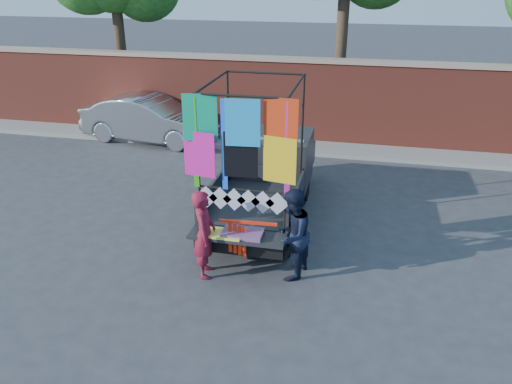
% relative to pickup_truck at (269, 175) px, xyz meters
% --- Properties ---
extents(ground, '(90.00, 90.00, 0.00)m').
position_rel_pickup_truck_xyz_m(ground, '(0.08, -2.12, -0.80)').
color(ground, '#38383A').
rests_on(ground, ground).
extents(brick_wall, '(30.00, 0.45, 2.61)m').
position_rel_pickup_truck_xyz_m(brick_wall, '(0.08, 4.88, 0.53)').
color(brick_wall, '#993C2C').
rests_on(brick_wall, ground).
extents(curb, '(30.00, 1.20, 0.12)m').
position_rel_pickup_truck_xyz_m(curb, '(0.08, 4.18, -0.74)').
color(curb, gray).
rests_on(curb, ground).
extents(pickup_truck, '(2.01, 5.05, 3.18)m').
position_rel_pickup_truck_xyz_m(pickup_truck, '(0.00, 0.00, 0.00)').
color(pickup_truck, black).
rests_on(pickup_truck, ground).
extents(sedan, '(4.48, 2.02, 1.43)m').
position_rel_pickup_truck_xyz_m(sedan, '(-4.59, 3.97, -0.08)').
color(sedan, '#AAADB1').
rests_on(sedan, ground).
extents(woman, '(0.52, 0.67, 1.63)m').
position_rel_pickup_truck_xyz_m(woman, '(-0.55, -2.96, 0.02)').
color(woman, maroon).
rests_on(woman, ground).
extents(man, '(0.77, 0.91, 1.66)m').
position_rel_pickup_truck_xyz_m(man, '(0.95, -2.68, 0.03)').
color(man, black).
rests_on(man, ground).
extents(streamer_bundle, '(1.01, 0.11, 0.69)m').
position_rel_pickup_truck_xyz_m(streamer_bundle, '(0.09, -2.83, 0.05)').
color(streamer_bundle, '#FB2B0D').
rests_on(streamer_bundle, ground).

